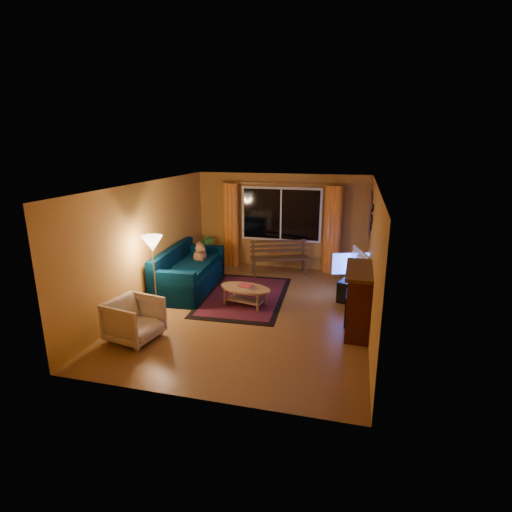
% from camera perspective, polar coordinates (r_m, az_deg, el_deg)
% --- Properties ---
extents(floor, '(4.50, 6.00, 0.02)m').
position_cam_1_polar(floor, '(8.14, -0.52, -7.76)').
color(floor, brown).
rests_on(floor, ground).
extents(ceiling, '(4.50, 6.00, 0.02)m').
position_cam_1_polar(ceiling, '(7.49, -0.57, 10.19)').
color(ceiling, white).
rests_on(ceiling, ground).
extents(wall_back, '(4.50, 0.02, 2.50)m').
position_cam_1_polar(wall_back, '(10.58, 3.62, 4.93)').
color(wall_back, '#B78135').
rests_on(wall_back, ground).
extents(wall_left, '(0.02, 6.00, 2.50)m').
position_cam_1_polar(wall_left, '(8.56, -15.34, 1.77)').
color(wall_left, '#B78135').
rests_on(wall_left, ground).
extents(wall_right, '(0.02, 6.00, 2.50)m').
position_cam_1_polar(wall_right, '(7.49, 16.42, -0.30)').
color(wall_right, '#B78135').
rests_on(wall_right, ground).
extents(window, '(2.00, 0.02, 1.30)m').
position_cam_1_polar(window, '(10.49, 3.58, 5.93)').
color(window, black).
rests_on(window, wall_back).
extents(curtain_rod, '(3.20, 0.03, 0.03)m').
position_cam_1_polar(curtain_rod, '(10.33, 3.61, 10.27)').
color(curtain_rod, '#BF8C3F').
rests_on(curtain_rod, wall_back).
extents(curtain_left, '(0.36, 0.36, 2.24)m').
position_cam_1_polar(curtain_left, '(10.81, -3.58, 4.46)').
color(curtain_left, orange).
rests_on(curtain_left, ground).
extents(curtain_right, '(0.36, 0.36, 2.24)m').
position_cam_1_polar(curtain_right, '(10.33, 10.87, 3.66)').
color(curtain_right, orange).
rests_on(curtain_right, ground).
extents(bench, '(1.51, 0.93, 0.44)m').
position_cam_1_polar(bench, '(10.21, 3.35, -1.45)').
color(bench, '#3D2815').
rests_on(bench, ground).
extents(potted_plant, '(0.60, 0.60, 0.85)m').
position_cam_1_polar(potted_plant, '(10.81, -7.07, 0.57)').
color(potted_plant, '#235B1E').
rests_on(potted_plant, ground).
extents(sofa, '(1.17, 2.41, 0.95)m').
position_cam_1_polar(sofa, '(9.24, -9.49, -1.85)').
color(sofa, black).
rests_on(sofa, ground).
extents(dog, '(0.42, 0.50, 0.46)m').
position_cam_1_polar(dog, '(9.62, -8.02, 0.33)').
color(dog, '#8E5F3C').
rests_on(dog, sofa).
extents(armchair, '(0.86, 0.90, 0.80)m').
position_cam_1_polar(armchair, '(7.13, -17.01, -8.44)').
color(armchair, '#C4B099').
rests_on(armchair, ground).
extents(floor_lamp, '(0.31, 0.31, 1.55)m').
position_cam_1_polar(floor_lamp, '(8.07, -14.29, -2.53)').
color(floor_lamp, '#BF8C3F').
rests_on(floor_lamp, ground).
extents(rug, '(1.86, 2.82, 0.02)m').
position_cam_1_polar(rug, '(8.81, -1.64, -5.74)').
color(rug, '#650E06').
rests_on(rug, ground).
extents(coffee_table, '(1.32, 1.32, 0.40)m').
position_cam_1_polar(coffee_table, '(8.27, -1.53, -5.78)').
color(coffee_table, '#9A7348').
rests_on(coffee_table, ground).
extents(tv_console, '(0.71, 1.16, 0.46)m').
position_cam_1_polar(tv_console, '(8.98, 13.83, -4.27)').
color(tv_console, black).
rests_on(tv_console, ground).
extents(television, '(0.44, 1.00, 0.58)m').
position_cam_1_polar(television, '(8.82, 14.05, -1.10)').
color(television, black).
rests_on(television, tv_console).
extents(fireplace, '(0.40, 1.20, 1.10)m').
position_cam_1_polar(fireplace, '(7.32, 14.43, -6.30)').
color(fireplace, maroon).
rests_on(fireplace, ground).
extents(mirror_cluster, '(0.06, 0.60, 0.56)m').
position_cam_1_polar(mirror_cluster, '(8.64, 16.13, 5.57)').
color(mirror_cluster, black).
rests_on(mirror_cluster, wall_right).
extents(painting, '(0.04, 0.76, 0.96)m').
position_cam_1_polar(painting, '(9.79, 15.97, 5.84)').
color(painting, '#D35615').
rests_on(painting, wall_right).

